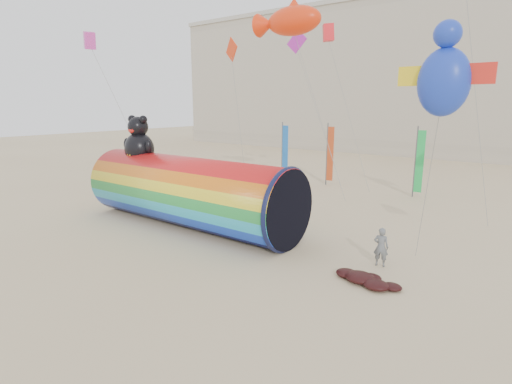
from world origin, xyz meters
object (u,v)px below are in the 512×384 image
Objects in this scene: hotel_building at (367,80)px; kite_handler at (381,247)px; fabric_bundle at (365,279)px; windsock_assembly at (189,190)px.

hotel_building reaches higher than kite_handler.
kite_handler is (18.92, -44.21, -9.47)m from hotel_building.
hotel_building is 51.04m from fabric_bundle.
kite_handler is at bearing -66.83° from hotel_building.
kite_handler is 2.14m from fabric_bundle.
hotel_building is at bearing -76.19° from kite_handler.
hotel_building is 4.52× the size of windsock_assembly.
windsock_assembly is at bearing -79.66° from hotel_building.
hotel_building reaches higher than fabric_bundle.
windsock_assembly reaches higher than fabric_bundle.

